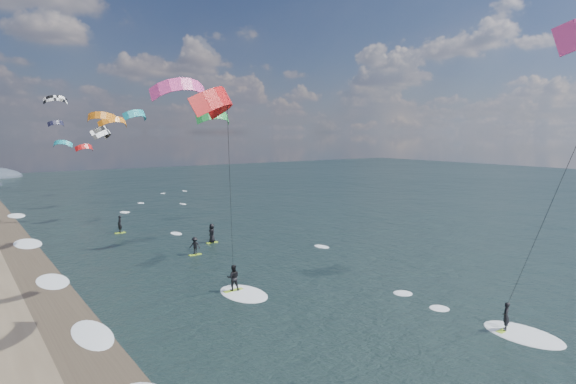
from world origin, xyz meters
TOP-DOWN VIEW (x-y plane):
  - wet_sand_strip at (-12.00, 10.00)m, footprint 3.00×240.00m
  - kitesurfer_near_b at (-4.38, 12.50)m, footprint 6.91×9.32m
  - far_kitesurfers at (0.67, 31.22)m, footprint 6.89×13.81m
  - bg_kite_field at (-0.61, 52.42)m, footprint 11.24×71.82m
  - shoreline_surf at (-10.80, 14.75)m, footprint 2.40×79.40m

SIDE VIEW (x-z plane):
  - shoreline_surf at x=-10.80m, z-range -0.06..0.06m
  - wet_sand_strip at x=-12.00m, z-range 0.00..0.01m
  - far_kitesurfers at x=0.67m, z-range -0.05..1.79m
  - kitesurfer_near_b at x=-4.38m, z-range 1.92..15.15m
  - bg_kite_field at x=-0.61m, z-range 7.70..15.95m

